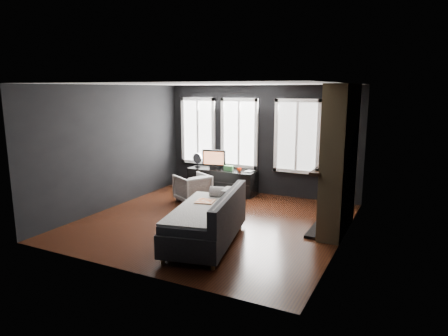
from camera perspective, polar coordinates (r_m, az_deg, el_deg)
The scene contains 18 objects.
floor at distance 8.06m, azimuth -1.60°, elevation -7.65°, with size 5.00×5.00×0.00m, color black.
ceiling at distance 7.62m, azimuth -1.72°, elevation 11.92°, with size 5.00×5.00×0.00m, color white.
wall_back at distance 9.98m, azimuth 5.15°, elevation 3.97°, with size 5.00×0.02×2.70m, color black.
wall_left at distance 9.16m, azimuth -15.59°, elevation 2.94°, with size 0.02×5.00×2.70m, color black.
wall_right at distance 6.92m, azimuth 16.90°, elevation 0.25°, with size 0.02×5.00×2.70m, color black.
windows at distance 10.03m, azimuth 2.75°, elevation 9.94°, with size 4.00×0.16×1.76m, color white, non-canonical shape.
fireplace at distance 7.54m, azimuth 16.19°, elevation 1.17°, with size 0.70×1.62×2.70m, color #93724C, non-canonical shape.
sofa at distance 6.85m, azimuth -2.61°, elevation -7.10°, with size 1.07×2.14×0.92m, color #262629, non-canonical shape.
stripe_pillow at distance 7.19m, azimuth 0.33°, elevation -4.49°, with size 0.09×0.39×0.39m, color gray.
armchair at distance 9.37m, azimuth -4.50°, elevation -2.68°, with size 0.70×0.65×0.72m, color white.
media_console at distance 10.14m, azimuth -0.23°, elevation -1.88°, with size 1.76×0.55×0.61m, color black, non-canonical shape.
monitor at distance 10.15m, azimuth -1.45°, elevation 1.45°, with size 0.61×0.13×0.55m, color black, non-canonical shape.
desk_fan at distance 10.38m, azimuth -3.82°, elevation 1.17°, with size 0.26×0.26×0.37m, color #A4A4A4, non-canonical shape.
mug at distance 9.83m, azimuth 2.21°, elevation -0.17°, with size 0.11×0.09×0.11m, color red.
book at distance 9.86m, azimuth 3.20°, elevation 0.26°, with size 0.18×0.02×0.25m, color #B7A98D.
storage_box at distance 9.96m, azimuth 0.66°, elevation 0.01°, with size 0.22×0.14×0.12m, color #35743B.
mantel_vase at distance 8.03m, azimuth 15.02°, elevation 1.59°, with size 0.18×0.18×0.18m, color gold.
mantel_clock at distance 7.08m, azimuth 13.34°, elevation -0.16°, with size 0.12×0.12×0.04m, color black.
Camera 1 is at (3.61, -6.71, 2.62)m, focal length 32.00 mm.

